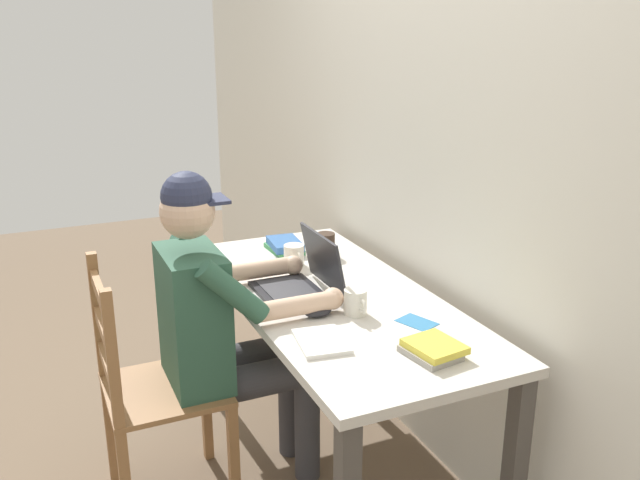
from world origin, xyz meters
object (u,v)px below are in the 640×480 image
(wooden_chair, at_px, (150,391))
(laptop, at_px, (303,280))
(computer_mouse, at_px, (318,312))
(coffee_mug_spare, at_px, (294,255))
(coffee_mug_white, at_px, (356,302))
(coffee_mug_dark, at_px, (326,244))
(book_stack_main, at_px, (433,349))
(book_stack_side, at_px, (285,246))
(seated_person, at_px, (223,320))
(landscape_photo_print, at_px, (417,322))
(desk, at_px, (333,317))

(wooden_chair, relative_size, laptop, 2.90)
(computer_mouse, relative_size, coffee_mug_spare, 0.81)
(coffee_mug_white, relative_size, coffee_mug_dark, 1.00)
(wooden_chair, bearing_deg, coffee_mug_white, 70.60)
(laptop, distance_m, book_stack_main, 0.66)
(wooden_chair, bearing_deg, book_stack_side, 125.06)
(wooden_chair, height_order, book_stack_side, wooden_chair)
(seated_person, distance_m, computer_mouse, 0.36)
(seated_person, bearing_deg, book_stack_side, 139.04)
(computer_mouse, relative_size, coffee_mug_dark, 0.84)
(seated_person, xyz_separation_m, wooden_chair, (0.00, -0.28, -0.23))
(seated_person, height_order, landscape_photo_print, seated_person)
(desk, relative_size, book_stack_main, 8.44)
(seated_person, distance_m, coffee_mug_dark, 0.70)
(desk, bearing_deg, book_stack_side, 178.53)
(seated_person, bearing_deg, desk, 84.10)
(wooden_chair, distance_m, coffee_mug_spare, 0.82)
(desk, bearing_deg, coffee_mug_dark, 159.09)
(coffee_mug_white, relative_size, landscape_photo_print, 0.92)
(laptop, bearing_deg, coffee_mug_white, 19.69)
(desk, relative_size, landscape_photo_print, 12.13)
(wooden_chair, height_order, laptop, laptop)
(laptop, bearing_deg, computer_mouse, -9.16)
(wooden_chair, bearing_deg, coffee_mug_spare, 114.50)
(book_stack_main, distance_m, landscape_photo_print, 0.25)
(laptop, distance_m, coffee_mug_dark, 0.45)
(coffee_mug_spare, bearing_deg, landscape_photo_print, 13.58)
(wooden_chair, xyz_separation_m, book_stack_main, (0.62, 0.77, 0.29))
(coffee_mug_white, distance_m, book_stack_main, 0.39)
(desk, xyz_separation_m, book_stack_side, (-0.55, 0.01, 0.12))
(computer_mouse, bearing_deg, coffee_mug_white, 73.16)
(computer_mouse, xyz_separation_m, landscape_photo_print, (0.19, 0.29, -0.02))
(desk, height_order, landscape_photo_print, landscape_photo_print)
(seated_person, relative_size, wooden_chair, 1.32)
(desk, height_order, computer_mouse, computer_mouse)
(coffee_mug_dark, height_order, coffee_mug_spare, coffee_mug_dark)
(wooden_chair, relative_size, coffee_mug_spare, 7.71)
(wooden_chair, bearing_deg, desk, 86.44)
(computer_mouse, bearing_deg, book_stack_main, 26.14)
(coffee_mug_spare, bearing_deg, coffee_mug_dark, 109.76)
(seated_person, bearing_deg, wooden_chair, -90.00)
(coffee_mug_white, distance_m, book_stack_side, 0.75)
(wooden_chair, height_order, book_stack_main, wooden_chair)
(laptop, height_order, coffee_mug_dark, laptop)
(desk, xyz_separation_m, landscape_photo_print, (0.35, 0.16, 0.10))
(coffee_mug_white, bearing_deg, wooden_chair, -109.40)
(desk, relative_size, seated_person, 1.25)
(wooden_chair, bearing_deg, laptop, 91.27)
(seated_person, distance_m, laptop, 0.34)
(desk, relative_size, laptop, 4.78)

